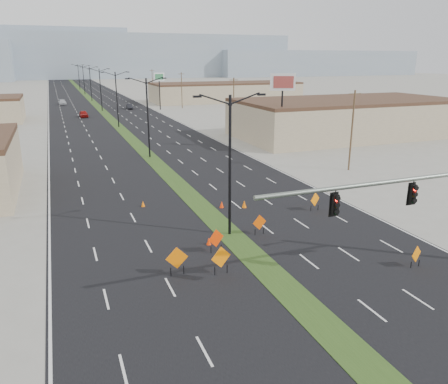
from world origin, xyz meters
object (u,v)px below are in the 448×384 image
object	(u,v)px
cone_2	(244,204)
cone_3	(143,204)
cone_0	(209,241)
pole_sign_east_near	(283,88)
streetlight_2	(117,98)
cone_1	(222,204)
car_mid	(129,107)
construction_sign_3	(259,223)
streetlight_1	(148,115)
streetlight_5	(84,79)
construction_sign_4	(416,255)
streetlight_4	(90,83)
construction_sign_0	(177,259)
construction_sign_1	(221,258)
pole_sign_east_far	(159,80)
streetlight_3	(101,88)
streetlight_0	(230,162)
signal_mast	(437,198)
construction_sign_5	(315,200)
streetlight_6	(79,76)
car_left	(84,114)
construction_sign_2	(216,239)
car_far	(62,102)

from	to	relation	value
cone_2	cone_3	xyz separation A→B (m)	(-8.08, 3.39, -0.05)
cone_0	pole_sign_east_near	bearing A→B (deg)	53.61
streetlight_2	cone_1	bearing A→B (deg)	-88.22
car_mid	construction_sign_3	bearing A→B (deg)	-89.29
streetlight_1	streetlight_5	xyz separation A→B (m)	(0.00, 112.00, 0.00)
construction_sign_3	streetlight_2	bearing A→B (deg)	82.88
cone_1	construction_sign_4	bearing A→B (deg)	-64.27
cone_1	pole_sign_east_near	bearing A→B (deg)	50.91
streetlight_4	construction_sign_0	xyz separation A→B (m)	(-5.23, -116.74, -4.35)
construction_sign_1	cone_2	size ratio (longest dim) A/B	2.75
pole_sign_east_near	pole_sign_east_far	world-z (taller)	pole_sign_east_near
streetlight_4	streetlight_3	bearing A→B (deg)	-90.00
streetlight_0	pole_sign_east_near	world-z (taller)	pole_sign_east_near
signal_mast	cone_0	distance (m)	14.47
streetlight_2	construction_sign_1	xyz separation A→B (m)	(-2.77, -61.55, -4.36)
streetlight_0	cone_0	distance (m)	5.67
streetlight_1	streetlight_5	size ratio (longest dim) A/B	1.00
construction_sign_4	construction_sign_5	size ratio (longest dim) A/B	0.89
construction_sign_4	cone_3	distance (m)	22.00
streetlight_5	car_mid	bearing A→B (deg)	-82.63
streetlight_4	streetlight_6	distance (m)	56.00
streetlight_2	car_mid	world-z (taller)	streetlight_2
signal_mast	cone_1	world-z (taller)	signal_mast
car_left	streetlight_5	bearing A→B (deg)	83.93
streetlight_3	pole_sign_east_near	size ratio (longest dim) A/B	0.96
car_mid	construction_sign_4	world-z (taller)	construction_sign_4
construction_sign_0	cone_1	size ratio (longest dim) A/B	3.00
construction_sign_2	construction_sign_5	distance (m)	11.66
construction_sign_3	construction_sign_5	bearing A→B (deg)	15.65
cone_0	pole_sign_east_near	world-z (taller)	pole_sign_east_near
cone_1	cone_3	size ratio (longest dim) A/B	1.10
streetlight_6	car_far	xyz separation A→B (m)	(-8.64, -64.50, -4.73)
signal_mast	streetlight_3	xyz separation A→B (m)	(-8.56, 94.00, 0.63)
construction_sign_1	construction_sign_2	world-z (taller)	construction_sign_1
construction_sign_5	signal_mast	bearing A→B (deg)	-113.78
car_left	streetlight_2	bearing A→B (deg)	-75.37
cone_1	streetlight_0	bearing A→B (deg)	-105.24
car_left	cone_1	distance (m)	67.92
construction_sign_2	construction_sign_5	world-z (taller)	construction_sign_2
streetlight_1	car_left	xyz separation A→B (m)	(-5.09, 45.34, -4.71)
cone_2	cone_3	bearing A→B (deg)	157.23
streetlight_6	car_far	size ratio (longest dim) A/B	2.11
construction_sign_3	construction_sign_2	bearing A→B (deg)	-165.03
streetlight_6	cone_0	world-z (taller)	streetlight_6
streetlight_3	car_mid	bearing A→B (deg)	16.39
construction_sign_3	pole_sign_east_far	size ratio (longest dim) A/B	0.17
streetlight_0	pole_sign_east_near	bearing A→B (deg)	55.24
streetlight_6	car_far	distance (m)	65.25
streetlight_4	cone_3	size ratio (longest dim) A/B	18.42
streetlight_5	signal_mast	bearing A→B (deg)	-86.74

